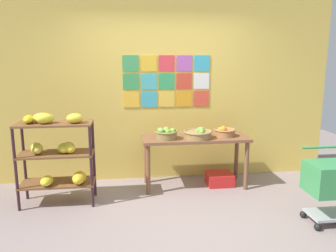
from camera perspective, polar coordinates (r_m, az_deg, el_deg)
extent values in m
plane|color=gray|center=(3.93, 1.79, -16.30)|extent=(9.07, 9.07, 0.00)
cube|color=#DDB94E|center=(5.05, -0.88, 7.04)|extent=(5.15, 0.06, 2.88)
cube|color=#3E9654|center=(4.97, -6.40, 10.55)|extent=(0.23, 0.01, 0.23)
cube|color=gold|center=(4.98, -3.31, 10.60)|extent=(0.23, 0.01, 0.23)
cube|color=#DD3943|center=(5.00, -0.23, 10.63)|extent=(0.23, 0.01, 0.23)
cube|color=#A551A9|center=(5.04, 2.80, 10.62)|extent=(0.23, 0.01, 0.23)
cube|color=#359EBA|center=(5.09, 5.78, 10.58)|extent=(0.23, 0.01, 0.23)
cube|color=#38924D|center=(4.98, -6.33, 7.51)|extent=(0.23, 0.01, 0.23)
cube|color=#41A9AF|center=(4.99, -3.27, 7.57)|extent=(0.23, 0.01, 0.23)
cube|color=#329957|center=(5.01, -0.23, 7.61)|extent=(0.23, 0.01, 0.23)
cube|color=#C83E29|center=(5.05, 2.77, 7.62)|extent=(0.23, 0.01, 0.23)
cube|color=silver|center=(5.10, 5.72, 7.62)|extent=(0.23, 0.01, 0.23)
cube|color=gold|center=(5.00, -6.27, 4.49)|extent=(0.23, 0.01, 0.23)
cube|color=#3BA3B8|center=(5.01, -3.24, 4.55)|extent=(0.23, 0.01, 0.23)
cube|color=gold|center=(5.04, -0.23, 4.61)|extent=(0.23, 0.01, 0.23)
cube|color=orange|center=(5.08, 2.74, 4.65)|extent=(0.23, 0.01, 0.23)
cube|color=#D54631|center=(5.13, 5.66, 4.67)|extent=(0.23, 0.01, 0.23)
cylinder|color=#361C25|center=(4.42, -24.50, -6.76)|extent=(0.04, 0.04, 1.05)
cylinder|color=#361C25|center=(4.24, -12.94, -6.75)|extent=(0.04, 0.04, 1.05)
cylinder|color=#361C25|center=(4.75, -23.25, -5.45)|extent=(0.04, 0.04, 1.05)
cylinder|color=#361C25|center=(4.58, -12.50, -5.37)|extent=(0.04, 0.04, 1.05)
cube|color=brown|center=(4.56, -18.18, -9.17)|extent=(0.92, 0.39, 0.03)
ellipsoid|color=yellow|center=(4.46, -19.93, -8.78)|extent=(0.16, 0.24, 0.11)
ellipsoid|color=yellow|center=(4.40, -14.87, -8.50)|extent=(0.18, 0.29, 0.15)
cube|color=brown|center=(4.44, -18.49, -4.51)|extent=(0.92, 0.39, 0.02)
ellipsoid|color=yellow|center=(4.39, -17.20, -3.60)|extent=(0.18, 0.22, 0.12)
ellipsoid|color=gold|center=(4.46, -21.43, -3.57)|extent=(0.22, 0.29, 0.14)
ellipsoid|color=yellow|center=(4.36, -16.47, -3.53)|extent=(0.23, 0.26, 0.14)
cube|color=brown|center=(4.35, -18.81, 0.37)|extent=(0.92, 0.39, 0.02)
ellipsoid|color=gold|center=(4.42, -22.65, 1.09)|extent=(0.15, 0.27, 0.10)
ellipsoid|color=yellow|center=(4.37, -20.50, 1.30)|extent=(0.27, 0.16, 0.13)
ellipsoid|color=yellow|center=(4.24, -15.58, 1.28)|extent=(0.23, 0.20, 0.12)
ellipsoid|color=yellow|center=(4.31, -20.20, 1.20)|extent=(0.26, 0.25, 0.13)
cube|color=brown|center=(4.77, 4.68, -2.09)|extent=(1.50, 0.56, 0.04)
cylinder|color=brown|center=(4.58, -3.39, -7.46)|extent=(0.06, 0.06, 0.70)
cylinder|color=brown|center=(4.86, 13.20, -6.62)|extent=(0.06, 0.06, 0.70)
cylinder|color=brown|center=(4.99, -3.73, -5.84)|extent=(0.06, 0.06, 0.70)
cylinder|color=brown|center=(5.25, 11.55, -5.18)|extent=(0.06, 0.06, 0.70)
cylinder|color=olive|center=(4.62, -0.26, -1.59)|extent=(0.28, 0.28, 0.10)
torus|color=olive|center=(4.61, -0.26, -0.96)|extent=(0.31, 0.31, 0.02)
sphere|color=#71B134|center=(4.58, -0.01, -0.97)|extent=(0.07, 0.07, 0.07)
sphere|color=#7BAC48|center=(4.63, -0.33, -0.68)|extent=(0.09, 0.09, 0.09)
sphere|color=#7AC03F|center=(4.61, -1.32, -0.75)|extent=(0.08, 0.08, 0.08)
sphere|color=#7AC33C|center=(4.62, -0.29, -0.67)|extent=(0.08, 0.08, 0.08)
sphere|color=#76AD4B|center=(4.57, -1.12, -0.83)|extent=(0.07, 0.07, 0.07)
sphere|color=#77AC37|center=(4.62, 0.85, -0.79)|extent=(0.08, 0.08, 0.08)
cylinder|color=#A57040|center=(4.87, 9.61, -1.15)|extent=(0.28, 0.28, 0.09)
torus|color=#A56F46|center=(4.86, 9.63, -0.63)|extent=(0.31, 0.31, 0.02)
sphere|color=orange|center=(4.83, 8.96, -0.60)|extent=(0.08, 0.08, 0.08)
sphere|color=orange|center=(4.82, 9.43, -0.57)|extent=(0.09, 0.09, 0.09)
sphere|color=orange|center=(4.90, 9.41, -0.38)|extent=(0.08, 0.08, 0.08)
cylinder|color=olive|center=(4.68, 5.08, -1.52)|extent=(0.37, 0.37, 0.09)
torus|color=olive|center=(4.67, 5.09, -0.97)|extent=(0.40, 0.40, 0.03)
sphere|color=#6DC033|center=(4.67, 5.15, -0.84)|extent=(0.07, 0.07, 0.07)
sphere|color=#6AB437|center=(4.71, 5.76, -0.68)|extent=(0.09, 0.09, 0.09)
sphere|color=#77AB41|center=(4.61, 5.75, -1.02)|extent=(0.07, 0.07, 0.07)
sphere|color=#6FBF44|center=(4.72, 5.52, -0.69)|extent=(0.08, 0.08, 0.08)
cube|color=red|center=(5.04, 8.74, -8.88)|extent=(0.37, 0.32, 0.18)
sphere|color=black|center=(4.11, 24.12, -15.41)|extent=(0.08, 0.08, 0.08)
sphere|color=black|center=(4.34, 22.03, -13.76)|extent=(0.08, 0.08, 0.08)
cube|color=#A5A8AD|center=(4.32, 25.79, -13.38)|extent=(0.48, 0.32, 0.03)
cube|color=#378E4F|center=(4.16, 26.31, -7.95)|extent=(0.56, 0.40, 0.34)
cylinder|color=#378E4F|center=(4.27, 24.97, -3.30)|extent=(0.53, 0.03, 0.03)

